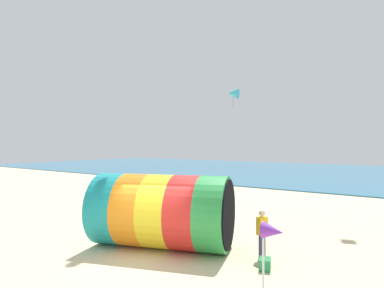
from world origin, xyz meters
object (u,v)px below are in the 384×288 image
bystander_near_water (188,201)px  cooler_box (265,264)px  beach_flag (272,235)px  giant_inflatable_tube (162,211)px  kite_handler (262,234)px  kite_cyan_delta (233,94)px

bystander_near_water → cooler_box: (6.61, -4.76, -0.69)m
cooler_box → bystander_near_water: bearing=144.2°
bystander_near_water → beach_flag: (8.26, -8.10, 1.21)m
giant_inflatable_tube → cooler_box: giant_inflatable_tube is taller
giant_inflatable_tube → kite_handler: (3.67, 1.08, -0.54)m
giant_inflatable_tube → kite_cyan_delta: 16.95m
kite_cyan_delta → cooler_box: size_ratio=3.14×
bystander_near_water → cooler_box: 8.18m
bystander_near_water → beach_flag: beach_flag is taller
kite_handler → giant_inflatable_tube: bearing=-163.6°
kite_cyan_delta → bystander_near_water: size_ratio=0.96×
kite_handler → beach_flag: size_ratio=0.72×
kite_handler → cooler_box: 1.28m
giant_inflatable_tube → cooler_box: bearing=1.8°
bystander_near_water → kite_handler: bearing=-32.1°
kite_cyan_delta → cooler_box: (9.29, -14.56, -7.97)m
cooler_box → beach_flag: bearing=-63.8°
giant_inflatable_tube → kite_cyan_delta: bearing=109.1°
giant_inflatable_tube → bystander_near_water: 5.49m
kite_cyan_delta → cooler_box: 19.02m
giant_inflatable_tube → kite_cyan_delta: size_ratio=3.60×
kite_handler → cooler_box: bearing=-60.8°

